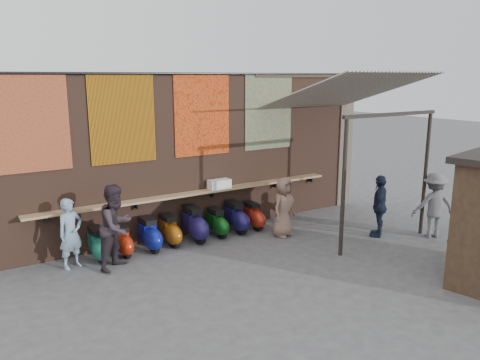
% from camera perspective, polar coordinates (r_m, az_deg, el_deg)
% --- Properties ---
extents(ground, '(70.00, 70.00, 0.00)m').
position_cam_1_polar(ground, '(10.04, 0.90, -10.44)').
color(ground, '#474749').
rests_on(ground, ground).
extents(brick_wall, '(10.00, 0.40, 4.00)m').
position_cam_1_polar(brick_wall, '(11.76, -6.33, 3.05)').
color(brick_wall, brown).
rests_on(brick_wall, ground).
extents(pier_right, '(0.50, 0.50, 4.00)m').
position_cam_1_polar(pier_right, '(14.77, 12.14, 4.78)').
color(pier_right, '#4C4238').
rests_on(pier_right, ground).
extents(eating_counter, '(8.00, 0.32, 0.05)m').
position_cam_1_polar(eating_counter, '(11.61, -5.41, -1.58)').
color(eating_counter, '#9E7A51').
rests_on(eating_counter, brick_wall).
extents(shelf_box, '(0.57, 0.28, 0.24)m').
position_cam_1_polar(shelf_box, '(11.86, -2.54, -0.52)').
color(shelf_box, white).
rests_on(shelf_box, eating_counter).
extents(tapestry_redgold, '(1.50, 0.02, 2.00)m').
position_cam_1_polar(tapestry_redgold, '(10.35, -24.18, 6.34)').
color(tapestry_redgold, maroon).
rests_on(tapestry_redgold, brick_wall).
extents(tapestry_sun, '(1.50, 0.02, 2.00)m').
position_cam_1_polar(tapestry_sun, '(10.79, -14.12, 7.26)').
color(tapestry_sun, orange).
rests_on(tapestry_sun, brick_wall).
extents(tapestry_orange, '(1.50, 0.02, 2.00)m').
position_cam_1_polar(tapestry_orange, '(11.57, -4.61, 7.93)').
color(tapestry_orange, '#D0501A').
rests_on(tapestry_orange, brick_wall).
extents(tapestry_multi, '(1.50, 0.02, 2.00)m').
position_cam_1_polar(tapestry_multi, '(12.63, 3.51, 8.33)').
color(tapestry_multi, navy).
rests_on(tapestry_multi, brick_wall).
extents(hang_rail, '(9.50, 0.06, 0.06)m').
position_cam_1_polar(hang_rail, '(11.39, -6.04, 12.76)').
color(hang_rail, black).
rests_on(hang_rail, brick_wall).
extents(scooter_stool_0, '(0.34, 0.76, 0.73)m').
position_cam_1_polar(scooter_stool_0, '(10.65, -16.91, -7.55)').
color(scooter_stool_0, '#175E4A').
rests_on(scooter_stool_0, ground).
extents(scooter_stool_1, '(0.32, 0.71, 0.68)m').
position_cam_1_polar(scooter_stool_1, '(10.80, -14.13, -7.23)').
color(scooter_stool_1, '#B0250D').
rests_on(scooter_stool_1, ground).
extents(scooter_stool_2, '(0.36, 0.80, 0.76)m').
position_cam_1_polar(scooter_stool_2, '(10.96, -10.99, -6.55)').
color(scooter_stool_2, navy).
rests_on(scooter_stool_2, ground).
extents(scooter_stool_3, '(0.34, 0.76, 0.72)m').
position_cam_1_polar(scooter_stool_3, '(11.22, -8.57, -6.11)').
color(scooter_stool_3, '#90490D').
rests_on(scooter_stool_3, ground).
extents(scooter_stool_4, '(0.40, 0.88, 0.84)m').
position_cam_1_polar(scooter_stool_4, '(11.42, -5.62, -5.38)').
color(scooter_stool_4, '#1E164F').
rests_on(scooter_stool_4, ground).
extents(scooter_stool_5, '(0.33, 0.73, 0.69)m').
position_cam_1_polar(scooter_stool_5, '(11.72, -2.83, -5.24)').
color(scooter_stool_5, '#0E4714').
rests_on(scooter_stool_5, ground).
extents(scooter_stool_6, '(0.37, 0.82, 0.78)m').
position_cam_1_polar(scooter_stool_6, '(12.00, -0.54, -4.58)').
color(scooter_stool_6, '#181348').
rests_on(scooter_stool_6, ground).
extents(scooter_stool_7, '(0.33, 0.73, 0.70)m').
position_cam_1_polar(scooter_stool_7, '(12.28, 1.56, -4.38)').
color(scooter_stool_7, '#9D2315').
rests_on(scooter_stool_7, ground).
extents(diner_left, '(0.63, 0.52, 1.49)m').
position_cam_1_polar(diner_left, '(10.33, -19.94, -6.15)').
color(diner_left, '#7A94B1').
rests_on(diner_left, ground).
extents(diner_right, '(1.10, 1.05, 1.79)m').
position_cam_1_polar(diner_right, '(10.00, -14.82, -5.51)').
color(diner_right, '#2D232A').
rests_on(diner_right, ground).
extents(shopper_navy, '(0.96, 0.85, 1.56)m').
position_cam_1_polar(shopper_navy, '(12.11, 16.64, -3.04)').
color(shopper_navy, '#151E30').
rests_on(shopper_navy, ground).
extents(shopper_grey, '(1.22, 1.05, 1.63)m').
position_cam_1_polar(shopper_grey, '(12.48, 22.56, -2.85)').
color(shopper_grey, slate).
rests_on(shopper_grey, ground).
extents(shopper_tan, '(0.84, 0.67, 1.50)m').
position_cam_1_polar(shopper_tan, '(11.66, 5.33, -3.30)').
color(shopper_tan, '#7E5E50').
rests_on(shopper_tan, ground).
extents(stall_sign, '(1.18, 0.29, 0.50)m').
position_cam_1_polar(stall_sign, '(10.31, 26.49, -0.98)').
color(stall_sign, gold).
rests_on(stall_sign, market_stall).
extents(stall_shelf, '(1.82, 0.49, 0.06)m').
position_cam_1_polar(stall_shelf, '(10.53, 26.03, -5.58)').
color(stall_shelf, '#473321').
rests_on(stall_shelf, market_stall).
extents(awning_canvas, '(3.20, 3.28, 0.97)m').
position_cam_1_polar(awning_canvas, '(12.18, 12.67, 10.49)').
color(awning_canvas, beige).
rests_on(awning_canvas, brick_wall).
extents(awning_ledger, '(3.30, 0.08, 0.12)m').
position_cam_1_polar(awning_ledger, '(13.34, 7.82, 12.55)').
color(awning_ledger, '#33261C').
rests_on(awning_ledger, brick_wall).
extents(awning_header, '(3.00, 0.08, 0.08)m').
position_cam_1_polar(awning_header, '(11.19, 18.02, 7.62)').
color(awning_header, black).
rests_on(awning_header, awning_post_left).
extents(awning_post_left, '(0.09, 0.09, 3.10)m').
position_cam_1_polar(awning_post_left, '(10.39, 12.50, -0.95)').
color(awning_post_left, black).
rests_on(awning_post_left, ground).
extents(awning_post_right, '(0.09, 0.09, 3.10)m').
position_cam_1_polar(awning_post_right, '(12.50, 21.66, 0.70)').
color(awning_post_right, black).
rests_on(awning_post_right, ground).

